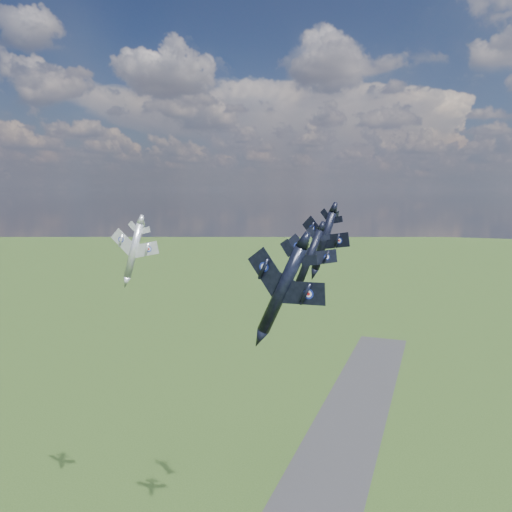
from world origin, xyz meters
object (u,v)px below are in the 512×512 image
at_px(jet_high_navy, 324,241).
at_px(jet_left_silver, 134,251).
at_px(jet_right_navy, 282,290).
at_px(jet_lead_navy, 309,258).

height_order(jet_high_navy, jet_left_silver, jet_high_navy).
bearing_deg(jet_left_silver, jet_high_navy, 3.27).
relative_size(jet_right_navy, jet_left_silver, 0.93).
xyz_separation_m(jet_right_navy, jet_left_silver, (-43.55, 35.24, -1.44)).
xyz_separation_m(jet_high_navy, jet_left_silver, (-38.58, -7.51, -2.69)).
height_order(jet_lead_navy, jet_right_navy, jet_right_navy).
bearing_deg(jet_high_navy, jet_left_silver, -149.19).
bearing_deg(jet_high_navy, jet_lead_navy, -72.11).
bearing_deg(jet_left_silver, jet_right_navy, -46.73).
relative_size(jet_lead_navy, jet_left_silver, 0.89).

